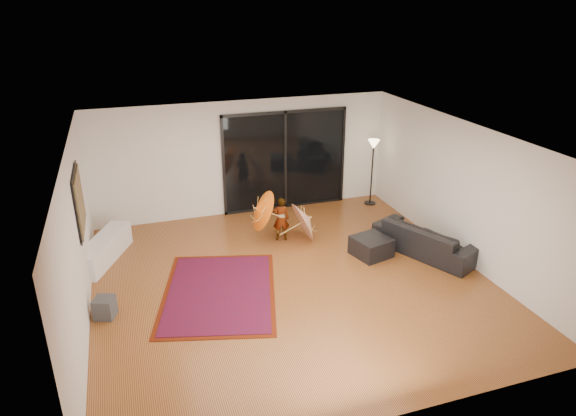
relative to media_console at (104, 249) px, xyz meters
name	(u,v)px	position (x,y,z in m)	size (l,w,h in m)	color
floor	(292,282)	(3.25, -1.95, -0.24)	(7.00, 7.00, 0.00)	#9F5C2B
ceiling	(292,139)	(3.25, -1.95, 2.46)	(7.00, 7.00, 0.00)	white
wall_back	(244,158)	(3.25, 1.55, 1.11)	(7.00, 7.00, 0.00)	silver
wall_front	(391,330)	(3.25, -5.45, 1.11)	(7.00, 7.00, 0.00)	silver
wall_left	(77,242)	(-0.25, -1.95, 1.11)	(7.00, 7.00, 0.00)	silver
wall_right	(463,192)	(6.75, -1.95, 1.11)	(7.00, 7.00, 0.00)	silver
sliding_door	(285,160)	(4.25, 1.52, 0.96)	(3.06, 0.07, 2.40)	black
painting	(79,201)	(-0.21, -0.95, 1.41)	(0.04, 1.28, 1.08)	black
media_console	(104,249)	(0.00, 0.00, 0.00)	(0.43, 1.71, 0.47)	white
speaker	(105,307)	(0.00, -2.04, -0.06)	(0.31, 0.31, 0.35)	#424244
persian_rug	(219,292)	(1.91, -1.89, -0.23)	(2.59, 3.13, 0.02)	#511606
sofa	(426,239)	(6.20, -1.72, 0.08)	(2.14, 0.84, 0.63)	black
ottoman	(371,247)	(5.10, -1.46, -0.04)	(0.67, 0.67, 0.38)	black
floor_lamp	(373,154)	(6.35, 1.05, 1.07)	(0.28, 0.28, 1.65)	black
child	(281,219)	(3.59, -0.21, 0.24)	(0.35, 0.23, 0.96)	#999999
parasol_orange	(256,212)	(3.04, -0.26, 0.50)	(0.54, 0.87, 0.88)	#DD590B
parasol_white	(310,217)	(4.19, -0.36, 0.27)	(0.54, 0.90, 0.94)	silver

